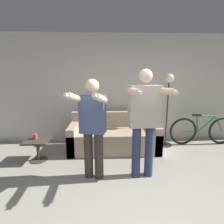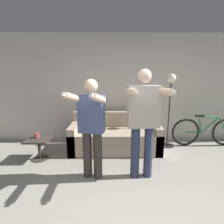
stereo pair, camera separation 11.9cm
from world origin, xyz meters
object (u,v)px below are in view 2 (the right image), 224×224
(couch, at_px, (115,137))
(person_left, at_px, (91,123))
(floor_lamp, at_px, (170,95))
(cup, at_px, (37,135))
(bicycle, at_px, (206,131))
(person_right, at_px, (143,117))
(side_table, at_px, (39,144))
(cat, at_px, (95,108))

(couch, height_order, person_left, person_left)
(couch, relative_size, floor_lamp, 1.16)
(cup, bearing_deg, person_left, -30.48)
(couch, xyz_separation_m, cup, (-1.55, -0.42, 0.20))
(cup, xyz_separation_m, bicycle, (3.69, 0.63, -0.14))
(person_right, bearing_deg, side_table, 157.82)
(cat, bearing_deg, bicycle, -2.35)
(person_left, distance_m, person_right, 0.81)
(bicycle, bearing_deg, side_table, -169.58)
(side_table, bearing_deg, floor_lamp, 13.29)
(cat, bearing_deg, couch, -34.43)
(couch, bearing_deg, cat, 145.57)
(person_right, bearing_deg, bicycle, 33.21)
(person_left, relative_size, floor_lamp, 0.95)
(couch, distance_m, person_left, 1.34)
(bicycle, bearing_deg, couch, -174.54)
(person_right, relative_size, cat, 3.72)
(person_right, height_order, floor_lamp, person_right)
(bicycle, bearing_deg, person_left, -152.67)
(cat, distance_m, cup, 1.39)
(person_left, bearing_deg, floor_lamp, 50.94)
(person_right, height_order, bicycle, person_right)
(couch, distance_m, side_table, 1.58)
(side_table, xyz_separation_m, bicycle, (3.65, 0.67, 0.03))
(couch, xyz_separation_m, person_left, (-0.39, -1.10, 0.64))
(cup, bearing_deg, cat, 33.66)
(person_right, bearing_deg, floor_lamp, 53.35)
(couch, relative_size, cup, 19.63)
(person_left, relative_size, side_table, 3.47)
(person_right, bearing_deg, couch, 106.47)
(person_right, height_order, side_table, person_right)
(couch, xyz_separation_m, side_table, (-1.51, -0.47, 0.03))
(cat, height_order, side_table, cat)
(floor_lamp, height_order, bicycle, floor_lamp)
(person_right, relative_size, side_table, 3.78)
(side_table, height_order, cup, cup)
(cup, bearing_deg, couch, 15.18)
(side_table, xyz_separation_m, cup, (-0.05, 0.04, 0.17))
(couch, xyz_separation_m, cat, (-0.45, 0.31, 0.62))
(floor_lamp, relative_size, bicycle, 1.04)
(cat, relative_size, cup, 4.72)
(person_left, distance_m, floor_lamp, 2.10)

